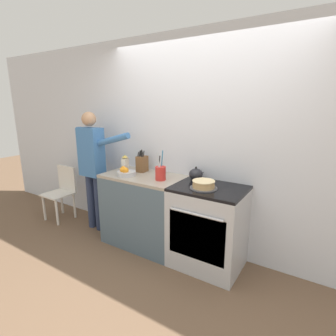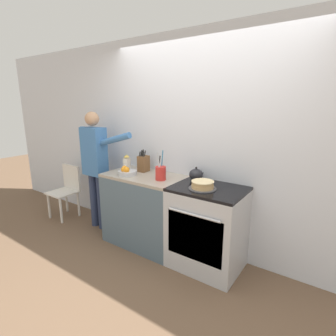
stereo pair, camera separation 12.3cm
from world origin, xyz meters
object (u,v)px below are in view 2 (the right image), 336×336
(tea_kettle, at_px, (196,175))
(milk_carton, at_px, (127,163))
(stove_range, at_px, (207,228))
(fruit_bowl, at_px, (127,172))
(utensil_crock, at_px, (161,173))
(knife_block, at_px, (144,163))
(layer_cake, at_px, (203,185))
(person_baker, at_px, (95,161))
(dining_chair, at_px, (67,188))

(tea_kettle, distance_m, milk_carton, 0.98)
(stove_range, height_order, fruit_bowl, fruit_bowl)
(utensil_crock, distance_m, fruit_bowl, 0.48)
(stove_range, distance_m, knife_block, 1.16)
(stove_range, bearing_deg, fruit_bowl, -173.47)
(layer_cake, height_order, person_baker, person_baker)
(layer_cake, height_order, fruit_bowl, fruit_bowl)
(utensil_crock, xyz_separation_m, person_baker, (-1.15, 0.01, -0.00))
(knife_block, bearing_deg, person_baker, -166.07)
(layer_cake, bearing_deg, stove_range, 61.43)
(fruit_bowl, height_order, person_baker, person_baker)
(stove_range, distance_m, person_baker, 1.82)
(person_baker, xyz_separation_m, dining_chair, (-0.73, -0.00, -0.54))
(fruit_bowl, xyz_separation_m, milk_carton, (-0.15, 0.16, 0.06))
(tea_kettle, bearing_deg, dining_chair, -174.47)
(tea_kettle, height_order, utensil_crock, utensil_crock)
(knife_block, bearing_deg, utensil_crock, -24.47)
(dining_chair, bearing_deg, knife_block, -1.21)
(person_baker, bearing_deg, stove_range, 6.62)
(knife_block, bearing_deg, stove_range, -7.80)
(dining_chair, bearing_deg, layer_cake, -8.90)
(tea_kettle, xyz_separation_m, dining_chair, (-2.23, -0.22, -0.52))
(milk_carton, distance_m, dining_chair, 1.38)
(layer_cake, bearing_deg, fruit_bowl, -176.93)
(dining_chair, bearing_deg, tea_kettle, -2.93)
(fruit_bowl, relative_size, person_baker, 0.14)
(tea_kettle, xyz_separation_m, knife_block, (-0.76, -0.03, 0.04))
(utensil_crock, bearing_deg, stove_range, 4.97)
(fruit_bowl, height_order, milk_carton, milk_carton)
(stove_range, xyz_separation_m, layer_cake, (-0.04, -0.07, 0.50))
(stove_range, relative_size, dining_chair, 1.12)
(layer_cake, bearing_deg, knife_block, 168.10)
(stove_range, xyz_separation_m, fruit_bowl, (-1.06, -0.12, 0.50))
(stove_range, height_order, person_baker, person_baker)
(fruit_bowl, bearing_deg, dining_chair, 177.00)
(knife_block, bearing_deg, tea_kettle, 2.22)
(person_baker, bearing_deg, knife_block, 19.11)
(stove_range, bearing_deg, dining_chair, -178.89)
(utensil_crock, bearing_deg, knife_block, 155.53)
(utensil_crock, height_order, fruit_bowl, utensil_crock)
(layer_cake, distance_m, fruit_bowl, 1.03)
(layer_cake, xyz_separation_m, milk_carton, (-1.17, 0.11, 0.06))
(stove_range, distance_m, dining_chair, 2.47)
(milk_carton, relative_size, dining_chair, 0.26)
(tea_kettle, bearing_deg, layer_cake, -48.64)
(milk_carton, xyz_separation_m, person_baker, (-0.53, -0.08, -0.02))
(stove_range, relative_size, milk_carton, 4.30)
(tea_kettle, bearing_deg, knife_block, -177.78)
(stove_range, distance_m, utensil_crock, 0.81)
(milk_carton, bearing_deg, layer_cake, -5.15)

